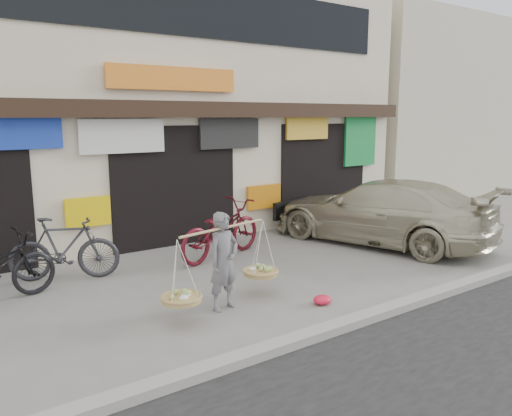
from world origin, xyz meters
TOP-DOWN VIEW (x-y plane):
  - ground at (0.00, 0.00)m, footprint 70.00×70.00m
  - kerb at (0.00, -2.00)m, footprint 70.00×0.25m
  - shophouse_block at (-0.00, 6.42)m, footprint 14.00×6.32m
  - neighbor_east at (13.50, 7.00)m, footprint 12.00×7.00m
  - street_vendor at (-1.14, -0.42)m, footprint 2.16×0.89m
  - bike_1 at (-2.76, 2.41)m, footprint 1.97×1.27m
  - bike_2 at (0.28, 2.02)m, footprint 2.39×1.40m
  - suv at (3.93, 0.97)m, footprint 3.38×5.47m
  - red_bag at (0.21, -1.15)m, footprint 0.31×0.25m

SIDE VIEW (x-z plane):
  - ground at x=0.00m, z-range 0.00..0.00m
  - kerb at x=0.00m, z-range 0.00..0.12m
  - red_bag at x=0.21m, z-range 0.00..0.14m
  - bike_1 at x=-2.76m, z-range 0.00..1.15m
  - bike_2 at x=0.28m, z-range 0.00..1.19m
  - street_vendor at x=-1.14m, z-range -0.07..1.44m
  - suv at x=3.93m, z-range 0.00..1.48m
  - neighbor_east at x=13.50m, z-range 0.00..6.40m
  - shophouse_block at x=0.00m, z-range -0.05..6.95m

